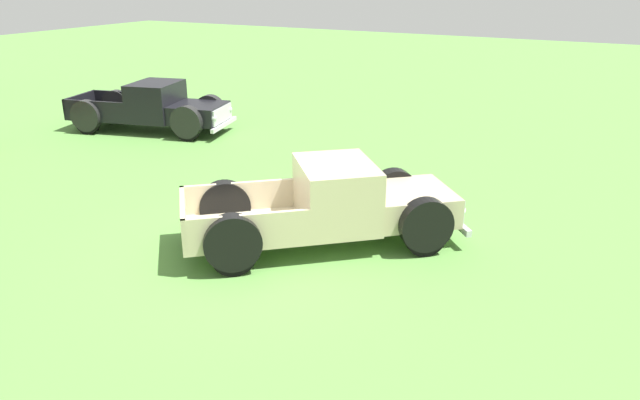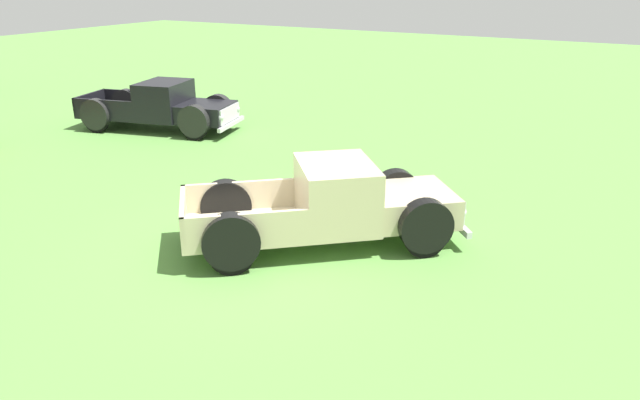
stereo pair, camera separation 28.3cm
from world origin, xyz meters
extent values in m
plane|color=#5B9342|center=(0.00, 0.00, 0.00)|extent=(80.00, 80.00, 0.00)
cube|color=#C6B793|center=(2.00, -2.28, 0.68)|extent=(2.22, 2.22, 0.57)
cube|color=silver|center=(2.52, -2.89, 0.68)|extent=(1.12, 0.98, 0.48)
sphere|color=silver|center=(2.99, -2.46, 0.71)|extent=(0.21, 0.21, 0.21)
sphere|color=silver|center=(2.03, -3.29, 0.71)|extent=(0.21, 0.21, 0.21)
cube|color=#C6B793|center=(1.05, -1.18, 1.00)|extent=(2.20, 2.16, 1.20)
cube|color=#8C9EA8|center=(1.46, -1.66, 1.26)|extent=(1.17, 1.01, 0.53)
cube|color=#C6B793|center=(-0.11, 0.16, 0.45)|extent=(2.75, 2.80, 0.10)
cube|color=#C6B793|center=(0.52, 0.70, 0.79)|extent=(1.49, 1.71, 0.57)
cube|color=#C6B793|center=(-0.74, -0.38, 0.79)|extent=(1.49, 1.71, 0.57)
cube|color=#C6B793|center=(-0.80, 0.96, 0.79)|extent=(1.37, 1.20, 0.57)
cylinder|color=black|center=(2.66, -1.71, 0.40)|extent=(0.69, 0.75, 0.79)
cylinder|color=#B7B7BC|center=(2.67, -1.71, 0.40)|extent=(0.40, 0.40, 0.32)
cylinder|color=black|center=(2.66, -1.71, 0.60)|extent=(0.87, 0.95, 1.00)
cylinder|color=black|center=(1.34, -2.86, 0.40)|extent=(0.69, 0.75, 0.79)
cylinder|color=#B7B7BC|center=(1.33, -2.86, 0.40)|extent=(0.40, 0.40, 0.32)
cylinder|color=black|center=(1.34, -2.86, 0.60)|extent=(0.87, 0.95, 1.00)
cylinder|color=black|center=(0.38, 0.93, 0.40)|extent=(0.69, 0.75, 0.79)
cylinder|color=#B7B7BC|center=(0.39, 0.94, 0.40)|extent=(0.40, 0.40, 0.32)
cylinder|color=black|center=(0.38, 0.93, 0.60)|extent=(0.87, 0.95, 1.00)
cylinder|color=black|center=(-0.94, -0.21, 0.40)|extent=(0.69, 0.75, 0.79)
cylinder|color=#B7B7BC|center=(-0.95, -0.22, 0.40)|extent=(0.40, 0.40, 0.32)
cylinder|color=black|center=(-0.94, -0.21, 0.60)|extent=(0.87, 0.95, 1.00)
cube|color=silver|center=(2.55, -2.92, 0.36)|extent=(1.51, 1.32, 0.13)
cube|color=black|center=(6.33, 6.35, 0.68)|extent=(1.90, 1.89, 0.57)
cube|color=silver|center=(6.52, 5.58, 0.68)|extent=(1.39, 0.40, 0.48)
sphere|color=silver|center=(7.12, 5.75, 0.71)|extent=(0.21, 0.21, 0.21)
sphere|color=silver|center=(5.90, 5.44, 0.71)|extent=(0.21, 0.21, 0.21)
cube|color=black|center=(5.98, 7.75, 0.99)|extent=(2.00, 1.72, 1.19)
cube|color=#8C9EA8|center=(6.13, 7.14, 1.25)|extent=(1.46, 0.40, 0.52)
cube|color=black|center=(5.55, 9.46, 0.44)|extent=(2.20, 2.53, 0.10)
cube|color=black|center=(6.35, 9.66, 0.78)|extent=(0.61, 2.13, 0.57)
cube|color=black|center=(4.75, 9.26, 0.78)|extent=(0.61, 2.13, 0.57)
cube|color=black|center=(5.30, 10.47, 0.78)|extent=(1.70, 0.50, 0.57)
cylinder|color=black|center=(7.17, 6.56, 0.39)|extent=(0.41, 0.82, 0.79)
cylinder|color=#B7B7BC|center=(7.18, 6.56, 0.39)|extent=(0.32, 0.37, 0.31)
cylinder|color=black|center=(7.17, 6.56, 0.59)|extent=(0.52, 1.03, 0.99)
cylinder|color=black|center=(5.48, 6.14, 0.39)|extent=(0.41, 0.82, 0.79)
cylinder|color=#B7B7BC|center=(5.47, 6.14, 0.39)|extent=(0.32, 0.37, 0.31)
cylinder|color=black|center=(5.48, 6.14, 0.59)|extent=(0.52, 1.03, 0.99)
cylinder|color=black|center=(6.33, 9.92, 0.39)|extent=(0.41, 0.82, 0.79)
cylinder|color=#B7B7BC|center=(6.34, 9.92, 0.39)|extent=(0.32, 0.37, 0.31)
cylinder|color=black|center=(6.33, 9.92, 0.59)|extent=(0.52, 1.03, 0.99)
cylinder|color=black|center=(4.64, 9.50, 0.39)|extent=(0.41, 0.82, 0.79)
cylinder|color=#B7B7BC|center=(4.63, 9.50, 0.39)|extent=(0.32, 0.37, 0.31)
cylinder|color=black|center=(4.64, 9.50, 0.59)|extent=(0.52, 1.03, 0.99)
cube|color=silver|center=(6.53, 5.54, 0.35)|extent=(1.86, 0.56, 0.12)
camera|label=1|loc=(-8.43, -5.90, 4.94)|focal=33.85mm
camera|label=2|loc=(-8.29, -6.15, 4.94)|focal=33.85mm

